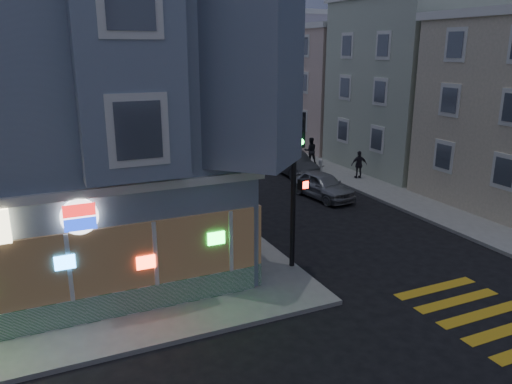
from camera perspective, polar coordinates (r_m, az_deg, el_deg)
ground at (r=13.56m, az=3.64°, el=-18.98°), size 120.00×120.00×0.00m
sidewalk_ne at (r=43.97m, az=16.33°, el=5.35°), size 24.00×42.00×0.15m
corner_building at (r=20.84m, az=-26.47°, el=9.02°), size 14.60×14.60×11.40m
row_house_b at (r=35.83m, az=19.98°, el=11.34°), size 12.00×8.60×10.50m
row_house_c at (r=42.81m, az=11.41°, el=11.59°), size 12.00×8.60×9.00m
row_house_d at (r=50.35m, az=5.38°, el=13.31°), size 12.00×8.60×10.50m
utility_pole at (r=38.05m, az=2.88°, el=11.57°), size 2.20×0.30×9.00m
street_tree_near at (r=43.61m, az=-0.55°, el=11.03°), size 3.00×3.00×5.30m
street_tree_far at (r=51.01m, az=-4.25°, el=11.72°), size 3.00×3.00×5.30m
pedestrian_a at (r=34.45m, az=6.25°, el=4.72°), size 1.04×0.92×1.80m
pedestrian_b at (r=30.99m, az=11.70°, el=3.08°), size 1.05×0.64×1.67m
parked_car_a at (r=27.05m, az=7.59°, el=0.78°), size 2.13×4.31×1.41m
parked_car_b at (r=31.90m, az=4.26°, el=3.29°), size 1.64×4.51×1.48m
parked_car_c at (r=36.06m, az=-1.13°, el=4.64°), size 2.18×4.45×1.25m
parked_car_d at (r=40.80m, az=-4.02°, el=6.02°), size 2.63×5.04×1.35m
traffic_signal at (r=17.15m, az=4.65°, el=3.15°), size 0.69×0.63×5.63m
fire_hydrant at (r=32.24m, az=7.40°, el=3.07°), size 0.48×0.28×0.84m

